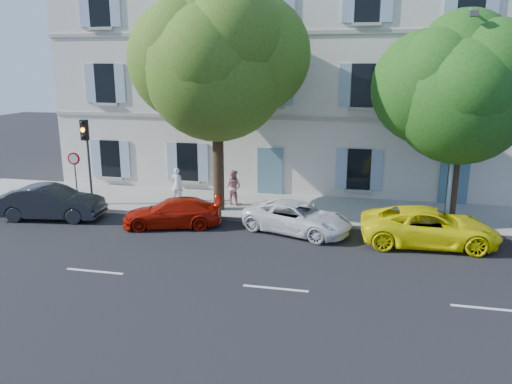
% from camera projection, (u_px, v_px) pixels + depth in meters
% --- Properties ---
extents(ground, '(90.00, 90.00, 0.00)m').
position_uv_depth(ground, '(294.00, 243.00, 18.82)').
color(ground, black).
extents(sidewalk, '(36.00, 4.50, 0.15)m').
position_uv_depth(sidewalk, '(308.00, 209.00, 23.01)').
color(sidewalk, '#A09E96').
rests_on(sidewalk, ground).
extents(kerb, '(36.00, 0.16, 0.16)m').
position_uv_depth(kerb, '(302.00, 223.00, 20.96)').
color(kerb, '#9E998E').
rests_on(kerb, ground).
extents(building, '(28.00, 7.00, 12.00)m').
position_uv_depth(building, '(323.00, 75.00, 26.98)').
color(building, beige).
rests_on(building, ground).
extents(car_dark_sedan, '(4.63, 2.13, 1.47)m').
position_uv_depth(car_dark_sedan, '(51.00, 202.00, 21.66)').
color(car_dark_sedan, black).
rests_on(car_dark_sedan, ground).
extents(car_red_coupe, '(4.37, 2.69, 1.18)m').
position_uv_depth(car_red_coupe, '(173.00, 213.00, 20.68)').
color(car_red_coupe, '#A21104').
rests_on(car_red_coupe, ground).
extents(car_white_coupe, '(4.81, 3.32, 1.22)m').
position_uv_depth(car_white_coupe, '(297.00, 218.00, 19.94)').
color(car_white_coupe, white).
rests_on(car_white_coupe, ground).
extents(car_yellow_supercar, '(5.14, 2.59, 1.39)m').
position_uv_depth(car_yellow_supercar, '(429.00, 227.00, 18.54)').
color(car_yellow_supercar, '#FFF30A').
rests_on(car_yellow_supercar, ground).
extents(tree_left, '(6.26, 6.26, 9.70)m').
position_uv_depth(tree_left, '(217.00, 68.00, 21.21)').
color(tree_left, '#3A2819').
rests_on(tree_left, sidewalk).
extents(tree_right, '(5.29, 5.29, 8.14)m').
position_uv_depth(tree_right, '(461.00, 96.00, 19.10)').
color(tree_right, '#3A2819').
rests_on(tree_right, sidewalk).
extents(traffic_light, '(0.34, 0.45, 3.98)m').
position_uv_depth(traffic_light, '(86.00, 144.00, 22.81)').
color(traffic_light, '#383A3D').
rests_on(traffic_light, sidewalk).
extents(road_sign, '(0.57, 0.11, 2.49)m').
position_uv_depth(road_sign, '(75.00, 167.00, 23.03)').
color(road_sign, '#383A3D').
rests_on(road_sign, sidewalk).
extents(street_lamp, '(0.40, 1.77, 8.26)m').
position_uv_depth(street_lamp, '(458.00, 112.00, 18.79)').
color(street_lamp, '#7293BF').
rests_on(street_lamp, sidewalk).
extents(pedestrian_a, '(0.61, 0.41, 1.63)m').
position_uv_depth(pedestrian_a, '(177.00, 185.00, 23.89)').
color(pedestrian_a, white).
rests_on(pedestrian_a, sidewalk).
extents(pedestrian_b, '(0.95, 0.84, 1.65)m').
position_uv_depth(pedestrian_b, '(233.00, 187.00, 23.37)').
color(pedestrian_b, tan).
rests_on(pedestrian_b, sidewalk).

